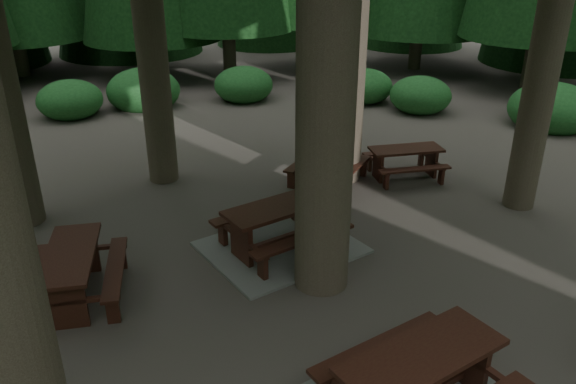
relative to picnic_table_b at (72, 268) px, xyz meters
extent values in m
plane|color=#4A433C|center=(2.92, -0.62, -0.52)|extent=(80.00, 80.00, 0.00)
cube|color=#371510|center=(4.05, -3.24, 0.30)|extent=(2.13, 1.41, 0.07)
cube|color=#371510|center=(3.82, -2.62, -0.03)|extent=(1.95, 0.95, 0.06)
cube|color=#371510|center=(4.79, -2.97, -0.13)|extent=(0.29, 0.60, 0.79)
cube|color=#371510|center=(4.79, -2.97, -0.06)|extent=(0.64, 1.53, 0.07)
cube|color=#371510|center=(0.00, 0.00, 0.23)|extent=(0.76, 1.84, 0.06)
cube|color=#371510|center=(-0.60, 0.02, -0.07)|extent=(0.31, 1.82, 0.05)
cube|color=#371510|center=(0.60, -0.02, -0.07)|extent=(0.31, 1.82, 0.05)
cube|color=#371510|center=(-0.02, -0.73, -0.16)|extent=(0.56, 0.10, 0.73)
cube|color=#371510|center=(-0.02, -0.73, -0.10)|extent=(1.46, 0.13, 0.06)
cube|color=#371510|center=(0.02, 0.73, -0.16)|extent=(0.56, 0.10, 0.73)
cube|color=#371510|center=(0.02, 0.73, -0.10)|extent=(1.46, 0.13, 0.06)
cube|color=#371510|center=(0.00, 0.00, -0.34)|extent=(0.13, 1.51, 0.08)
cube|color=gray|center=(3.33, 0.74, -0.50)|extent=(3.09, 2.85, 0.05)
cube|color=#371510|center=(3.33, 0.74, 0.30)|extent=(2.10, 1.43, 0.07)
cube|color=#371510|center=(3.08, 1.34, -0.03)|extent=(1.92, 0.98, 0.05)
cube|color=#371510|center=(3.57, 0.13, -0.03)|extent=(1.92, 0.98, 0.05)
cube|color=#371510|center=(2.60, 0.45, -0.13)|extent=(0.30, 0.59, 0.78)
cube|color=#371510|center=(2.60, 0.45, -0.06)|extent=(0.67, 1.50, 0.07)
cube|color=#371510|center=(4.05, 1.03, -0.13)|extent=(0.30, 0.59, 0.78)
cube|color=#371510|center=(4.05, 1.03, -0.06)|extent=(0.67, 1.50, 0.07)
cube|color=#371510|center=(3.33, 0.74, -0.33)|extent=(1.55, 0.69, 0.09)
cube|color=#371510|center=(6.74, 3.25, 0.15)|extent=(1.62, 0.65, 0.05)
cube|color=#371510|center=(6.75, 3.79, -0.12)|extent=(1.61, 0.25, 0.04)
cube|color=#371510|center=(6.73, 2.71, -0.12)|extent=(1.61, 0.25, 0.04)
cube|color=#371510|center=(6.10, 3.26, -0.20)|extent=(0.08, 0.49, 0.64)
cube|color=#371510|center=(6.10, 3.26, -0.15)|extent=(0.09, 1.30, 0.05)
cube|color=#371510|center=(7.39, 3.24, -0.20)|extent=(0.08, 0.49, 0.64)
cube|color=#371510|center=(7.39, 3.24, -0.15)|extent=(0.09, 1.30, 0.05)
cube|color=#371510|center=(6.74, 3.25, -0.36)|extent=(1.34, 0.09, 0.07)
cube|color=#371510|center=(4.97, 3.37, 0.18)|extent=(1.60, 1.71, 0.06)
cube|color=#371510|center=(4.55, 3.74, -0.10)|extent=(1.28, 1.43, 0.05)
cube|color=#371510|center=(5.40, 3.00, -0.10)|extent=(1.28, 1.43, 0.05)
cube|color=#371510|center=(4.53, 2.86, -0.18)|extent=(0.44, 0.40, 0.68)
cube|color=#371510|center=(4.53, 2.86, -0.13)|extent=(1.08, 0.95, 0.06)
cube|color=#371510|center=(5.42, 3.88, -0.18)|extent=(0.44, 0.40, 0.68)
cube|color=#371510|center=(5.42, 3.88, -0.13)|extent=(1.08, 0.95, 0.06)
cube|color=#371510|center=(4.97, 3.37, -0.35)|extent=(0.98, 1.11, 0.08)
ellipsoid|color=#1F5A24|center=(12.36, 5.83, -0.12)|extent=(2.42, 2.42, 1.49)
ellipsoid|color=#1F5A24|center=(9.36, 8.07, -0.12)|extent=(1.90, 1.90, 1.17)
ellipsoid|color=#1F5A24|center=(8.06, 9.54, -0.12)|extent=(1.84, 1.84, 1.13)
ellipsoid|color=#1F5A24|center=(4.22, 10.63, -0.12)|extent=(1.95, 1.95, 1.20)
ellipsoid|color=#1F5A24|center=(0.99, 10.58, -0.12)|extent=(2.31, 2.31, 1.42)
ellipsoid|color=#1F5A24|center=(-1.17, 9.94, -0.12)|extent=(1.93, 1.93, 1.19)
camera|label=1|loc=(1.53, -7.62, 4.49)|focal=35.00mm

